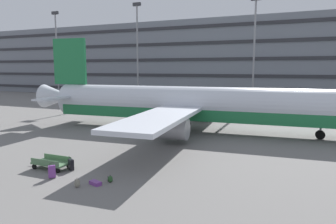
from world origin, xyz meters
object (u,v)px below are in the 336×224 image
object	(u,v)px
suitcase_orange	(52,172)
baggage_cart	(51,163)
backpack_purple	(77,183)
airliner	(192,105)
suitcase_large	(95,183)
backpack_scuffed	(110,179)
suitcase_silver	(71,164)

from	to	relation	value
suitcase_orange	baggage_cart	bearing A→B (deg)	134.95
backpack_purple	suitcase_orange	bearing A→B (deg)	166.99
airliner	baggage_cart	distance (m)	17.38
airliner	suitcase_orange	bearing A→B (deg)	-100.09
suitcase_large	backpack_scuffed	bearing A→B (deg)	51.01
backpack_scuffed	baggage_cart	distance (m)	5.33
suitcase_orange	baggage_cart	size ratio (longest dim) A/B	0.31
suitcase_orange	backpack_purple	distance (m)	2.59
airliner	backpack_scuffed	world-z (taller)	airliner
suitcase_large	airliner	bearing A→B (deg)	90.14
suitcase_silver	baggage_cart	world-z (taller)	suitcase_silver
suitcase_orange	baggage_cart	xyz separation A→B (m)	(-1.46, 1.46, -0.02)
suitcase_large	backpack_purple	xyz separation A→B (m)	(-0.74, -0.76, 0.14)
suitcase_silver	backpack_scuffed	world-z (taller)	suitcase_silver
backpack_purple	backpack_scuffed	distance (m)	1.99
airliner	suitcase_large	distance (m)	18.06
suitcase_silver	backpack_purple	bearing A→B (deg)	-43.34
suitcase_orange	backpack_scuffed	world-z (taller)	suitcase_orange
suitcase_silver	baggage_cart	size ratio (longest dim) A/B	0.29
suitcase_orange	airliner	bearing A→B (deg)	79.91
airliner	suitcase_large	bearing A→B (deg)	-89.86
airliner	suitcase_orange	world-z (taller)	airliner
airliner	suitcase_silver	distance (m)	16.76
airliner	backpack_scuffed	distance (m)	17.34
suitcase_orange	backpack_scuffed	distance (m)	3.95
suitcase_large	backpack_purple	bearing A→B (deg)	-134.14
suitcase_large	backpack_scuffed	size ratio (longest dim) A/B	1.91
backpack_scuffed	airliner	bearing A→B (deg)	92.11
suitcase_orange	backpack_scuffed	bearing A→B (deg)	13.24
suitcase_silver	baggage_cart	bearing A→B (deg)	-168.77
airliner	backpack_scuffed	size ratio (longest dim) A/B	87.99
airliner	suitcase_large	size ratio (longest dim) A/B	46.13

